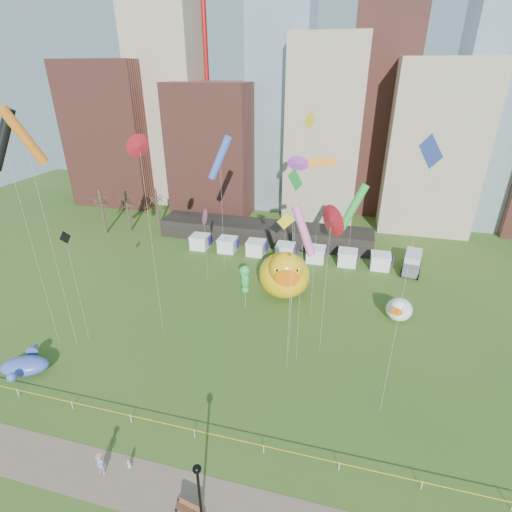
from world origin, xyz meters
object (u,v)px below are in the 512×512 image
(park_bench, at_px, (189,509))
(box_truck, at_px, (412,262))
(woman, at_px, (101,465))
(lamppost, at_px, (199,487))
(seahorse_purple, at_px, (293,276))
(small_duck, at_px, (399,309))
(seahorse_green, at_px, (245,277))
(whale_inflatable, at_px, (25,365))
(big_duck, at_px, (285,274))
(toddler, at_px, (129,464))

(park_bench, distance_m, box_truck, 46.51)
(woman, bearing_deg, box_truck, 61.00)
(lamppost, relative_size, box_truck, 0.86)
(box_truck, bearing_deg, lamppost, -102.21)
(seahorse_purple, relative_size, lamppost, 0.98)
(small_duck, relative_size, seahorse_green, 0.77)
(seahorse_green, bearing_deg, small_duck, 3.20)
(park_bench, bearing_deg, whale_inflatable, 167.34)
(seahorse_purple, relative_size, park_bench, 2.81)
(big_duck, xyz_separation_m, seahorse_purple, (1.33, -1.62, 0.63))
(seahorse_purple, relative_size, box_truck, 0.84)
(park_bench, bearing_deg, small_duck, 70.29)
(lamppost, height_order, woman, lamppost)
(park_bench, height_order, box_truck, box_truck)
(lamppost, bearing_deg, toddler, 162.95)
(seahorse_purple, xyz_separation_m, whale_inflatable, (-24.06, -19.79, -3.04))
(big_duck, height_order, box_truck, big_duck)
(lamppost, distance_m, woman, 9.09)
(park_bench, bearing_deg, box_truck, 75.76)
(whale_inflatable, xyz_separation_m, box_truck, (40.46, 33.73, 0.40))
(park_bench, bearing_deg, woman, -178.68)
(big_duck, height_order, small_duck, big_duck)
(seahorse_purple, bearing_deg, box_truck, 53.48)
(big_duck, bearing_deg, whale_inflatable, -151.03)
(park_bench, bearing_deg, seahorse_green, 106.84)
(seahorse_purple, distance_m, woman, 29.45)
(big_duck, xyz_separation_m, lamppost, (0.00, -30.35, 0.06))
(whale_inflatable, height_order, woman, whale_inflatable)
(seahorse_purple, xyz_separation_m, park_bench, (-2.29, -28.64, -3.47))
(seahorse_purple, distance_m, box_truck, 21.69)
(big_duck, height_order, seahorse_purple, big_duck)
(small_duck, height_order, woman, small_duck)
(small_duck, height_order, toddler, small_duck)
(woman, height_order, toddler, woman)
(seahorse_green, bearing_deg, seahorse_purple, 21.91)
(park_bench, xyz_separation_m, woman, (-7.69, 1.10, 0.41))
(big_duck, xyz_separation_m, whale_inflatable, (-22.73, -21.41, -2.42))
(lamppost, bearing_deg, box_truck, 67.44)
(seahorse_purple, bearing_deg, seahorse_green, -141.62)
(small_duck, relative_size, box_truck, 0.72)
(seahorse_green, bearing_deg, toddler, -99.40)
(small_duck, relative_size, woman, 2.56)
(small_duck, relative_size, whale_inflatable, 0.79)
(big_duck, relative_size, park_bench, 5.30)
(toddler, bearing_deg, whale_inflatable, 168.21)
(small_duck, bearing_deg, toddler, -113.53)
(toddler, bearing_deg, seahorse_green, 95.46)
(big_duck, height_order, seahorse_green, big_duck)
(big_duck, distance_m, small_duck, 15.01)
(seahorse_purple, bearing_deg, small_duck, 11.08)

